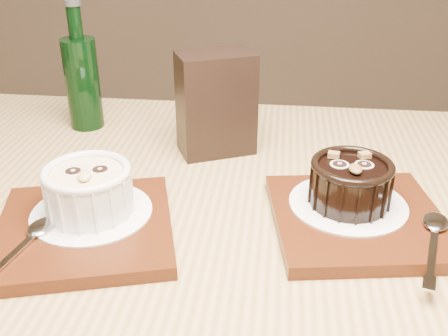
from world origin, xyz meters
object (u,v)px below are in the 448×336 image
at_px(table, 221,302).
at_px(tray_left, 85,229).
at_px(ramekin_dark, 351,181).
at_px(condiment_stand, 216,104).
at_px(green_bottle, 82,80).
at_px(ramekin_white, 89,188).
at_px(tray_right, 357,219).

bearing_deg(table, tray_left, -178.84).
distance_m(tray_left, ramekin_dark, 0.29).
relative_size(condiment_stand, green_bottle, 0.73).
bearing_deg(condiment_stand, tray_left, -121.23).
height_order(tray_left, ramekin_white, ramekin_white).
bearing_deg(ramekin_white, ramekin_dark, -4.67).
relative_size(tray_left, condiment_stand, 1.29).
xyz_separation_m(tray_right, condiment_stand, (-0.16, 0.18, 0.06)).
relative_size(tray_right, green_bottle, 0.94).
xyz_separation_m(ramekin_dark, green_bottle, (-0.36, 0.25, 0.03)).
xyz_separation_m(tray_right, green_bottle, (-0.37, 0.27, 0.07)).
bearing_deg(ramekin_dark, green_bottle, 144.57).
xyz_separation_m(table, ramekin_white, (-0.14, 0.02, 0.14)).
bearing_deg(ramekin_dark, tray_right, -66.79).
bearing_deg(tray_right, ramekin_dark, 113.92).
xyz_separation_m(tray_right, ramekin_dark, (-0.01, 0.02, 0.04)).
height_order(ramekin_white, tray_right, ramekin_white).
relative_size(tray_left, ramekin_white, 1.93).
relative_size(table, tray_right, 7.01).
bearing_deg(ramekin_white, tray_left, -107.71).
bearing_deg(tray_right, condiment_stand, 131.43).
distance_m(ramekin_dark, condiment_stand, 0.23).
distance_m(tray_left, green_bottle, 0.31).
distance_m(tray_right, condiment_stand, 0.25).
height_order(table, ramekin_dark, ramekin_dark).
bearing_deg(tray_right, green_bottle, 143.96).
bearing_deg(ramekin_white, tray_right, -8.46).
bearing_deg(ramekin_white, green_bottle, 95.90).
xyz_separation_m(table, green_bottle, (-0.22, 0.29, 0.16)).
relative_size(tray_left, ramekin_dark, 2.01).
relative_size(tray_right, condiment_stand, 1.29).
bearing_deg(ramekin_white, table, -17.29).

